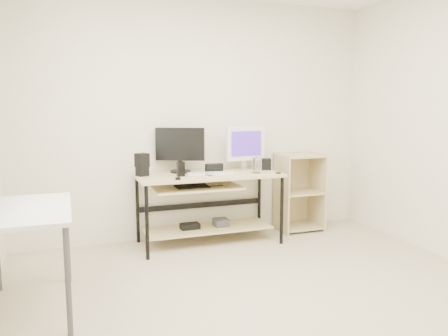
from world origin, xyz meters
TOP-DOWN VIEW (x-y plane):
  - room at (-0.14, 0.04)m, footprint 4.01×4.01m
  - desk at (-0.03, 1.66)m, footprint 1.50×0.65m
  - side_table at (-1.68, 0.60)m, footprint 0.60×1.00m
  - shelf_unit at (1.15, 1.82)m, footprint 0.50×0.40m
  - black_monitor at (-0.26, 1.84)m, footprint 0.49×0.27m
  - white_imac at (0.47, 1.80)m, footprint 0.45×0.14m
  - keyboard at (0.00, 1.62)m, footprint 0.48×0.19m
  - mouse at (-0.04, 1.54)m, footprint 0.10×0.12m
  - center_speaker at (0.08, 1.73)m, footprint 0.19×0.09m
  - speaker_left at (-0.68, 1.74)m, footprint 0.15×0.15m
  - speaker_right at (0.69, 1.71)m, footprint 0.14×0.14m
  - audio_controller at (-0.32, 1.58)m, footprint 0.08×0.06m
  - volume_puck at (-0.40, 1.39)m, footprint 0.07×0.07m
  - smartphone at (0.69, 1.44)m, footprint 0.08×0.11m
  - coaster at (0.48, 1.52)m, footprint 0.13×0.13m
  - drinking_glass at (0.48, 1.52)m, footprint 0.10×0.10m

SIDE VIEW (x-z plane):
  - shelf_unit at x=1.15m, z-range 0.00..0.90m
  - desk at x=-0.03m, z-range 0.16..0.91m
  - side_table at x=-1.68m, z-range 0.30..1.05m
  - coaster at x=0.48m, z-range 0.75..0.76m
  - smartphone at x=0.69m, z-range 0.75..0.76m
  - keyboard at x=0.00m, z-range 0.75..0.77m
  - volume_puck at x=-0.40m, z-range 0.75..0.77m
  - mouse at x=-0.04m, z-range 0.75..0.79m
  - center_speaker at x=0.08m, z-range 0.75..0.84m
  - speaker_right at x=0.69m, z-range 0.75..0.87m
  - audio_controller at x=-0.32m, z-range 0.75..0.90m
  - drinking_glass at x=0.48m, z-range 0.76..0.91m
  - speaker_left at x=-0.68m, z-range 0.76..0.98m
  - black_monitor at x=-0.26m, z-range 0.78..1.26m
  - white_imac at x=0.47m, z-range 0.79..1.27m
  - room at x=-0.14m, z-range 0.01..2.63m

